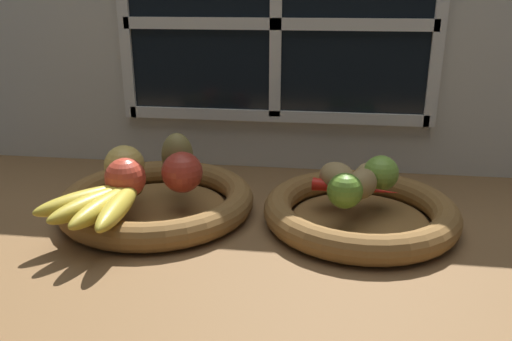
{
  "coord_description": "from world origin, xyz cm",
  "views": [
    {
      "loc": [
        10.61,
        -78.74,
        37.12
      ],
      "look_at": [
        -0.41,
        1.2,
        8.72
      ],
      "focal_mm": 35.72,
      "sensor_mm": 36.0,
      "label": 1
    }
  ],
  "objects": [
    {
      "name": "apple_red_right",
      "position": [
        -12.9,
        -0.37,
        8.23
      ],
      "size": [
        7.02,
        7.02,
        7.02
      ],
      "primitive_type": "sphere",
      "color": "#B73828",
      "rests_on": "fruit_bowl_left"
    },
    {
      "name": "potato_oblong",
      "position": [
        13.17,
        4.36,
        7.17
      ],
      "size": [
        8.52,
        8.84,
        4.89
      ],
      "primitive_type": "ellipsoid",
      "rotation": [
        0.0,
        0.0,
        2.21
      ],
      "color": "#A38451",
      "rests_on": "fruit_bowl_right"
    },
    {
      "name": "potato_back",
      "position": [
        19.49,
        6.16,
        7.05
      ],
      "size": [
        7.45,
        6.26,
        4.65
      ],
      "primitive_type": "ellipsoid",
      "rotation": [
        0.0,
        0.0,
        2.85
      ],
      "color": "tan",
      "rests_on": "fruit_bowl_right"
    },
    {
      "name": "lime_near",
      "position": [
        14.31,
        -3.17,
        7.57
      ],
      "size": [
        5.69,
        5.69,
        5.69
      ],
      "primitive_type": "sphere",
      "color": "olive",
      "rests_on": "fruit_bowl_right"
    },
    {
      "name": "banana_bunch_front",
      "position": [
        -22.78,
        -10.47,
        6.36
      ],
      "size": [
        14.77,
        18.14,
        3.28
      ],
      "color": "gold",
      "rests_on": "fruit_bowl_left"
    },
    {
      "name": "chili_pepper",
      "position": [
        16.28,
        2.51,
        5.87
      ],
      "size": [
        14.65,
        4.55,
        2.29
      ],
      "primitive_type": "cone",
      "rotation": [
        0.0,
        1.57,
        -0.16
      ],
      "color": "red",
      "rests_on": "fruit_bowl_right"
    },
    {
      "name": "fruit_bowl_left",
      "position": [
        -18.05,
        1.2,
        2.18
      ],
      "size": [
        34.13,
        34.13,
        4.72
      ],
      "color": "brown",
      "rests_on": "ground_plane"
    },
    {
      "name": "fruit_bowl_right",
      "position": [
        17.23,
        1.2,
        2.19
      ],
      "size": [
        32.48,
        32.48,
        4.72
      ],
      "color": "brown",
      "rests_on": "ground_plane"
    },
    {
      "name": "apple_red_front",
      "position": [
        -21.51,
        -3.73,
        8.1
      ],
      "size": [
        6.75,
        6.75,
        6.75
      ],
      "primitive_type": "sphere",
      "color": "#CC422D",
      "rests_on": "fruit_bowl_left"
    },
    {
      "name": "potato_large",
      "position": [
        17.23,
        1.2,
        7.24
      ],
      "size": [
        6.95,
        7.66,
        5.03
      ],
      "primitive_type": "ellipsoid",
      "rotation": [
        0.0,
        0.0,
        1.07
      ],
      "color": "#A38451",
      "rests_on": "fruit_bowl_right"
    },
    {
      "name": "back_wall",
      "position": [
        0.0,
        29.77,
        27.88
      ],
      "size": [
        140.0,
        4.6,
        55.0
      ],
      "color": "silver",
      "rests_on": "ground_plane"
    },
    {
      "name": "ground_plane",
      "position": [
        0.0,
        0.0,
        -1.5
      ],
      "size": [
        140.0,
        90.0,
        3.0
      ],
      "primitive_type": "cube",
      "color": "brown"
    },
    {
      "name": "pear_brown",
      "position": [
        -15.47,
        6.2,
        9.02
      ],
      "size": [
        6.92,
        6.74,
        8.6
      ],
      "primitive_type": "ellipsoid",
      "rotation": [
        0.0,
        0.0,
        6.05
      ],
      "color": "olive",
      "rests_on": "fruit_bowl_left"
    },
    {
      "name": "lime_far",
      "position": [
        20.63,
        5.57,
        7.76
      ],
      "size": [
        6.06,
        6.06,
        6.06
      ],
      "primitive_type": "sphere",
      "color": "#7AAD3D",
      "rests_on": "fruit_bowl_right"
    },
    {
      "name": "apple_golden_left",
      "position": [
        -23.99,
        2.19,
        8.25
      ],
      "size": [
        7.05,
        7.05,
        7.05
      ],
      "primitive_type": "sphere",
      "color": "#DBB756",
      "rests_on": "fruit_bowl_left"
    }
  ]
}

